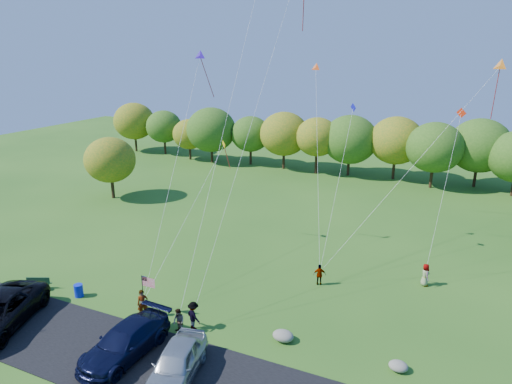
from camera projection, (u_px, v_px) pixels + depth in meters
ground at (196, 329)px, 27.44m from camera, size 140.00×140.00×0.00m
asphalt_lane at (156, 369)px, 23.95m from camera, size 44.00×6.00×0.06m
treeline at (353, 145)px, 57.37m from camera, size 75.58×28.29×8.44m
minivan_navy at (125, 342)px, 24.73m from camera, size 2.68×5.98×1.70m
minivan_silver at (176, 363)px, 22.99m from camera, size 3.14×5.47×1.75m
flyer_a at (143, 304)px, 28.39m from camera, size 0.79×0.80×1.86m
flyer_b at (179, 322)px, 26.77m from camera, size 0.96×0.88×1.60m
flyer_c at (193, 316)px, 27.21m from camera, size 1.32×1.08×1.77m
flyer_d at (320, 275)px, 32.38m from camera, size 0.99×0.67×1.57m
flyer_e at (425, 275)px, 32.29m from camera, size 0.83×0.95×1.64m
park_bench at (39, 282)px, 31.95m from camera, size 1.58×0.89×0.89m
trash_barrel at (79, 291)px, 30.94m from camera, size 0.59×0.59×0.88m
flag_assembly at (146, 286)px, 28.32m from camera, size 1.00×0.65×2.70m
boulder_near at (283, 336)px, 26.25m from camera, size 1.25×0.98×0.62m
boulder_far at (398, 366)px, 23.81m from camera, size 1.01×0.84×0.52m
kites_aloft at (314, 4)px, 32.78m from camera, size 21.41×7.10×17.30m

